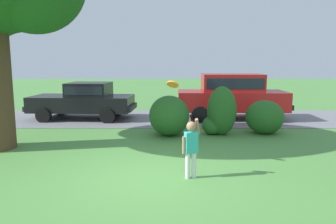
% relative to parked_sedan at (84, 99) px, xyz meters
% --- Properties ---
extents(ground_plane, '(80.00, 80.00, 0.00)m').
position_rel_parked_sedan_xyz_m(ground_plane, '(3.09, -7.11, -0.85)').
color(ground_plane, '#518E42').
extents(driveway_strip, '(28.00, 4.40, 0.02)m').
position_rel_parked_sedan_xyz_m(driveway_strip, '(3.09, 0.16, -0.84)').
color(driveway_strip, slate).
rests_on(driveway_strip, ground).
extents(shrub_near_tree, '(1.34, 1.58, 1.32)m').
position_rel_parked_sedan_xyz_m(shrub_near_tree, '(3.59, -3.09, -0.19)').
color(shrub_near_tree, '#286023').
rests_on(shrub_near_tree, ground).
extents(shrub_centre_left, '(1.14, 0.96, 1.63)m').
position_rel_parked_sedan_xyz_m(shrub_centre_left, '(5.29, -3.00, -0.12)').
color(shrub_centre_left, '#286023').
rests_on(shrub_centre_left, ground).
extents(shrub_centre, '(1.28, 1.26, 1.14)m').
position_rel_parked_sedan_xyz_m(shrub_centre, '(6.87, -2.82, -0.31)').
color(shrub_centre, '#286023').
rests_on(shrub_centre, ground).
extents(parked_sedan, '(4.50, 2.29, 1.56)m').
position_rel_parked_sedan_xyz_m(parked_sedan, '(0.00, 0.00, 0.00)').
color(parked_sedan, black).
rests_on(parked_sedan, ground).
extents(parked_suv, '(4.73, 2.17, 1.92)m').
position_rel_parked_sedan_xyz_m(parked_suv, '(6.23, -0.02, 0.23)').
color(parked_suv, maroon).
rests_on(parked_suv, ground).
extents(child_thrower, '(0.41, 0.35, 1.29)m').
position_rel_parked_sedan_xyz_m(child_thrower, '(4.03, -7.14, -0.13)').
color(child_thrower, white).
rests_on(child_thrower, ground).
extents(frisbee, '(0.31, 0.25, 0.23)m').
position_rel_parked_sedan_xyz_m(frisbee, '(3.66, -6.33, 1.07)').
color(frisbee, orange).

